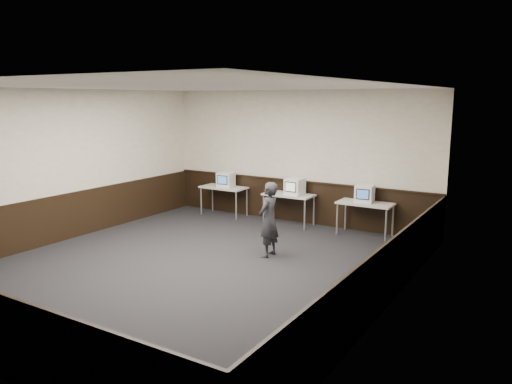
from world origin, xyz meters
TOP-DOWN VIEW (x-y plane):
  - floor at (0.00, 0.00)m, footprint 8.00×8.00m
  - ceiling at (0.00, 0.00)m, footprint 8.00×8.00m
  - back_wall at (0.00, 4.00)m, footprint 7.00×0.00m
  - left_wall at (-3.50, 0.00)m, footprint 0.00×8.00m
  - right_wall at (3.50, 0.00)m, footprint 0.00×8.00m
  - wainscot_back at (0.00, 3.98)m, footprint 6.98×0.04m
  - wainscot_left at (-3.48, 0.00)m, footprint 0.04×7.98m
  - wainscot_right at (3.48, 0.00)m, footprint 0.04×7.98m
  - wainscot_rail at (0.00, 3.96)m, footprint 6.98×0.06m
  - desk_left at (-1.90, 3.60)m, footprint 1.20×0.60m
  - desk_center at (0.00, 3.60)m, footprint 1.20×0.60m
  - desk_right at (1.90, 3.60)m, footprint 1.20×0.60m
  - emac_left at (-1.84, 3.61)m, footprint 0.44×0.45m
  - emac_center at (0.16, 3.60)m, footprint 0.40×0.43m
  - emac_right at (1.86, 3.63)m, footprint 0.43×0.45m
  - person at (0.82, 1.23)m, footprint 0.35×0.53m

SIDE VIEW (x-z plane):
  - floor at x=0.00m, z-range 0.00..0.00m
  - wainscot_back at x=0.00m, z-range 0.00..1.00m
  - wainscot_left at x=-3.48m, z-range 0.00..1.00m
  - wainscot_right at x=3.48m, z-range 0.00..1.00m
  - desk_left at x=-1.90m, z-range 0.30..1.05m
  - desk_center at x=0.00m, z-range 0.30..1.05m
  - desk_right at x=1.90m, z-range 0.30..1.05m
  - person at x=0.82m, z-range 0.00..1.45m
  - emac_left at x=-1.84m, z-range 0.75..1.13m
  - emac_right at x=1.86m, z-range 0.75..1.13m
  - emac_center at x=0.16m, z-range 0.75..1.14m
  - wainscot_rail at x=0.00m, z-range 1.00..1.04m
  - back_wall at x=0.00m, z-range -1.90..5.10m
  - left_wall at x=-3.50m, z-range -2.40..5.60m
  - right_wall at x=3.50m, z-range -2.40..5.60m
  - ceiling at x=0.00m, z-range 3.20..3.20m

